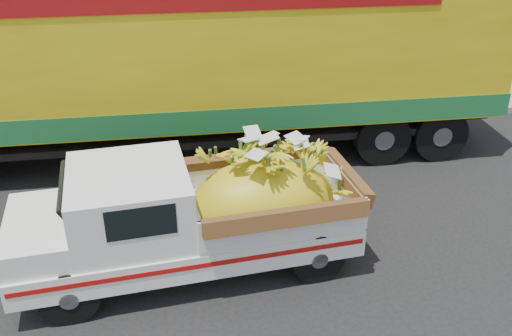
{
  "coord_description": "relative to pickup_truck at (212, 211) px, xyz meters",
  "views": [
    {
      "loc": [
        0.06,
        -7.58,
        5.25
      ],
      "look_at": [
        -0.13,
        0.2,
        1.18
      ],
      "focal_mm": 40.0,
      "sensor_mm": 36.0,
      "label": 1
    }
  ],
  "objects": [
    {
      "name": "ground",
      "position": [
        0.74,
        0.63,
        -0.91
      ],
      "size": [
        100.0,
        100.0,
        0.0
      ],
      "primitive_type": "plane",
      "color": "black",
      "rests_on": "ground"
    },
    {
      "name": "semi_trailer",
      "position": [
        -0.54,
        3.79,
        1.21
      ],
      "size": [
        12.08,
        4.51,
        3.8
      ],
      "rotation": [
        0.0,
        0.0,
        0.17
      ],
      "color": "black",
      "rests_on": "ground"
    },
    {
      "name": "sidewalk",
      "position": [
        0.74,
        8.33,
        -0.84
      ],
      "size": [
        60.0,
        4.0,
        0.14
      ],
      "primitive_type": "cube",
      "color": "gray",
      "rests_on": "ground"
    },
    {
      "name": "pickup_truck",
      "position": [
        0.0,
        0.0,
        0.0
      ],
      "size": [
        5.12,
        3.01,
        1.69
      ],
      "rotation": [
        0.0,
        0.0,
        0.28
      ],
      "color": "black",
      "rests_on": "ground"
    },
    {
      "name": "curb",
      "position": [
        0.74,
        6.23,
        -0.83
      ],
      "size": [
        60.0,
        0.25,
        0.15
      ],
      "primitive_type": "cube",
      "color": "gray",
      "rests_on": "ground"
    }
  ]
}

